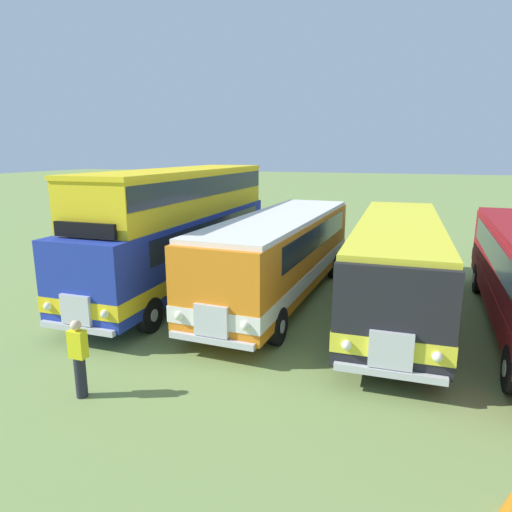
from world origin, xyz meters
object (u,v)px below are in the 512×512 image
bus_first_in_row (182,224)px  bus_third_in_row (397,258)px  bus_second_in_row (281,250)px  marshal_person (79,358)px

bus_first_in_row → bus_third_in_row: bus_first_in_row is taller
bus_first_in_row → bus_second_in_row: size_ratio=1.07×
bus_first_in_row → marshal_person: bearing=-77.6°
bus_first_in_row → marshal_person: (1.72, -7.82, -1.59)m
bus_second_in_row → bus_first_in_row: bearing=179.1°
marshal_person → bus_first_in_row: bearing=102.4°
bus_second_in_row → marshal_person: bearing=-105.6°
bus_first_in_row → bus_third_in_row: bearing=-0.2°
bus_first_in_row → bus_second_in_row: bus_first_in_row is taller
bus_first_in_row → bus_second_in_row: 3.95m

